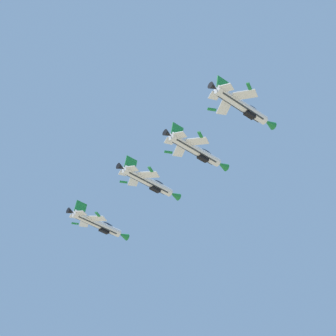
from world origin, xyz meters
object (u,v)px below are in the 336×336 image
fighter_jet_left_wing (149,182)px  fighter_jet_left_outer (242,106)px  fighter_jet_lead (98,224)px  fighter_jet_right_wing (196,150)px

fighter_jet_left_wing → fighter_jet_left_outer: bearing=-1.0°
fighter_jet_lead → fighter_jet_left_outer: size_ratio=1.00×
fighter_jet_lead → fighter_jet_right_wing: (23.99, -20.01, 0.65)m
fighter_jet_lead → fighter_jet_left_wing: 17.56m
fighter_jet_right_wing → fighter_jet_left_outer: bearing=-5.2°
fighter_jet_lead → fighter_jet_left_outer: (33.50, -30.20, 0.91)m
fighter_jet_left_wing → fighter_jet_right_wing: fighter_jet_left_wing is taller
fighter_jet_right_wing → fighter_jet_left_wing: bearing=-176.8°
fighter_jet_left_wing → fighter_jet_left_outer: 27.59m
fighter_jet_left_wing → fighter_jet_right_wing: (10.73, -8.56, -0.44)m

